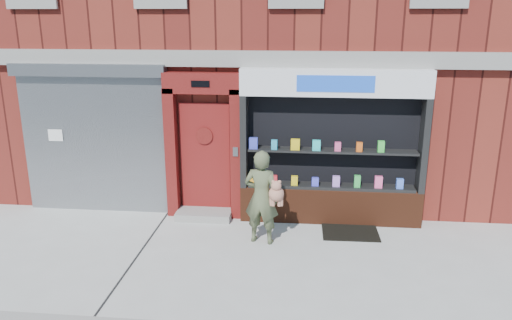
# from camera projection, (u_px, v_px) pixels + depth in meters

# --- Properties ---
(ground) EXTENTS (80.00, 80.00, 0.00)m
(ground) POSITION_uv_depth(u_px,v_px,m) (228.00, 259.00, 8.37)
(ground) COLOR #9E9E99
(ground) RESTS_ON ground
(building) EXTENTS (12.00, 8.16, 8.00)m
(building) POSITION_uv_depth(u_px,v_px,m) (261.00, 13.00, 12.98)
(building) COLOR #5B1A14
(building) RESTS_ON ground
(shutter_bay) EXTENTS (3.10, 0.30, 3.04)m
(shutter_bay) POSITION_uv_depth(u_px,v_px,m) (94.00, 130.00, 10.02)
(shutter_bay) COLOR gray
(shutter_bay) RESTS_ON ground
(red_door_bay) EXTENTS (1.52, 0.58, 2.90)m
(red_door_bay) POSITION_uv_depth(u_px,v_px,m) (204.00, 146.00, 9.81)
(red_door_bay) COLOR #510F0E
(red_door_bay) RESTS_ON ground
(pharmacy_bay) EXTENTS (3.50, 0.41, 3.00)m
(pharmacy_bay) POSITION_uv_depth(u_px,v_px,m) (332.00, 154.00, 9.55)
(pharmacy_bay) COLOR #512413
(pharmacy_bay) RESTS_ON ground
(woman) EXTENTS (0.75, 0.52, 1.70)m
(woman) POSITION_uv_depth(u_px,v_px,m) (262.00, 197.00, 8.78)
(woman) COLOR #4F583A
(woman) RESTS_ON ground
(doormat) EXTENTS (1.05, 0.75, 0.03)m
(doormat) POSITION_uv_depth(u_px,v_px,m) (350.00, 233.00, 9.35)
(doormat) COLOR black
(doormat) RESTS_ON ground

